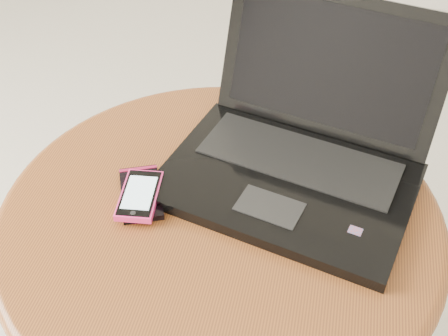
# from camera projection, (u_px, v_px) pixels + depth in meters

# --- Properties ---
(table) EXTENTS (0.68, 0.68, 0.54)m
(table) POSITION_uv_depth(u_px,v_px,m) (220.00, 258.00, 0.95)
(table) COLOR #4C2613
(table) RESTS_ON ground
(laptop) EXTENTS (0.45, 0.42, 0.24)m
(laptop) POSITION_uv_depth(u_px,v_px,m) (300.00, 148.00, 0.91)
(laptop) COLOR black
(laptop) RESTS_ON table
(phone_black) EXTENTS (0.10, 0.13, 0.01)m
(phone_black) POSITION_uv_depth(u_px,v_px,m) (141.00, 193.00, 0.89)
(phone_black) COLOR black
(phone_black) RESTS_ON table
(phone_pink) EXTENTS (0.07, 0.11, 0.01)m
(phone_pink) POSITION_uv_depth(u_px,v_px,m) (140.00, 195.00, 0.87)
(phone_pink) COLOR #FF2D83
(phone_pink) RESTS_ON phone_black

